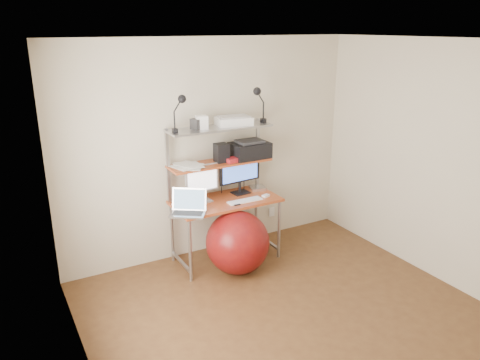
% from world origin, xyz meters
% --- Properties ---
extents(room, '(3.60, 3.60, 3.60)m').
position_xyz_m(room, '(0.00, 0.00, 1.25)').
color(room, brown).
rests_on(room, ground).
extents(computer_desk, '(1.20, 0.60, 1.57)m').
position_xyz_m(computer_desk, '(0.00, 1.50, 0.96)').
color(computer_desk, '#B84A23').
rests_on(computer_desk, ground).
extents(desktop, '(1.20, 0.60, 0.00)m').
position_xyz_m(desktop, '(0.00, 1.44, 0.74)').
color(desktop, '#B84A23').
rests_on(desktop, computer_desk).
extents(mid_shelf, '(1.18, 0.34, 0.00)m').
position_xyz_m(mid_shelf, '(0.00, 1.57, 1.15)').
color(mid_shelf, '#B84A23').
rests_on(mid_shelf, computer_desk).
extents(top_shelf, '(1.18, 0.34, 0.00)m').
position_xyz_m(top_shelf, '(0.00, 1.57, 1.55)').
color(top_shelf, '#A3A3A7').
rests_on(top_shelf, computer_desk).
extents(floor, '(3.60, 3.60, 0.00)m').
position_xyz_m(floor, '(0.00, 0.00, 0.00)').
color(floor, brown).
rests_on(floor, ground).
extents(wall_outlet, '(0.08, 0.01, 0.12)m').
position_xyz_m(wall_outlet, '(0.85, 1.79, 0.30)').
color(wall_outlet, white).
rests_on(wall_outlet, room).
extents(monitor_silver, '(0.40, 0.16, 0.45)m').
position_xyz_m(monitor_silver, '(-0.25, 1.53, 0.98)').
color(monitor_silver, '#BCBCC1').
rests_on(monitor_silver, desktop).
extents(monitor_black, '(0.54, 0.17, 0.53)m').
position_xyz_m(monitor_black, '(0.25, 1.57, 1.01)').
color(monitor_black, black).
rests_on(monitor_black, desktop).
extents(laptop, '(0.46, 0.44, 0.32)m').
position_xyz_m(laptop, '(-0.51, 1.29, 0.79)').
color(laptop, silver).
rests_on(laptop, desktop).
extents(keyboard, '(0.41, 0.12, 0.01)m').
position_xyz_m(keyboard, '(0.17, 1.30, 0.75)').
color(keyboard, white).
rests_on(keyboard, desktop).
extents(mouse, '(0.10, 0.08, 0.02)m').
position_xyz_m(mouse, '(0.45, 1.31, 0.75)').
color(mouse, white).
rests_on(mouse, desktop).
extents(mac_mini, '(0.22, 0.22, 0.03)m').
position_xyz_m(mac_mini, '(0.50, 1.57, 0.76)').
color(mac_mini, silver).
rests_on(mac_mini, desktop).
extents(phone, '(0.08, 0.14, 0.01)m').
position_xyz_m(phone, '(0.03, 1.29, 0.75)').
color(phone, black).
rests_on(phone, desktop).
extents(printer, '(0.44, 0.30, 0.21)m').
position_xyz_m(printer, '(0.38, 1.56, 1.25)').
color(printer, black).
rests_on(printer, mid_shelf).
extents(nas_cube, '(0.15, 0.15, 0.21)m').
position_xyz_m(nas_cube, '(0.02, 1.57, 1.26)').
color(nas_cube, black).
rests_on(nas_cube, mid_shelf).
extents(red_box, '(0.19, 0.14, 0.05)m').
position_xyz_m(red_box, '(0.13, 1.50, 1.18)').
color(red_box, '#AE1B22').
rests_on(red_box, mid_shelf).
extents(scanner, '(0.42, 0.31, 0.10)m').
position_xyz_m(scanner, '(0.19, 1.59, 1.60)').
color(scanner, white).
rests_on(scanner, top_shelf).
extents(box_white, '(0.14, 0.12, 0.14)m').
position_xyz_m(box_white, '(-0.22, 1.57, 1.62)').
color(box_white, white).
rests_on(box_white, top_shelf).
extents(box_grey, '(0.14, 0.14, 0.11)m').
position_xyz_m(box_grey, '(-0.26, 1.58, 1.61)').
color(box_grey, '#2E2D30').
rests_on(box_grey, top_shelf).
extents(clip_lamp_left, '(0.16, 0.09, 0.39)m').
position_xyz_m(clip_lamp_left, '(-0.47, 1.51, 1.83)').
color(clip_lamp_left, black).
rests_on(clip_lamp_left, top_shelf).
extents(clip_lamp_right, '(0.16, 0.09, 0.41)m').
position_xyz_m(clip_lamp_right, '(0.47, 1.53, 1.85)').
color(clip_lamp_right, black).
rests_on(clip_lamp_right, top_shelf).
extents(exercise_ball, '(0.70, 0.70, 0.70)m').
position_xyz_m(exercise_ball, '(-0.02, 1.12, 0.35)').
color(exercise_ball, maroon).
rests_on(exercise_ball, floor).
extents(paper_stack, '(0.38, 0.41, 0.02)m').
position_xyz_m(paper_stack, '(-0.39, 1.57, 1.16)').
color(paper_stack, white).
rests_on(paper_stack, mid_shelf).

